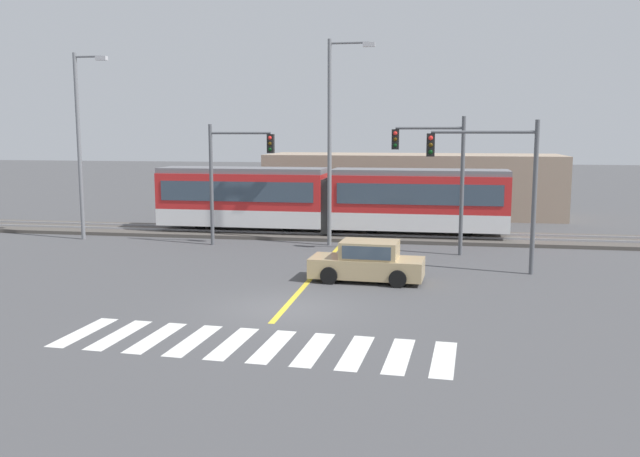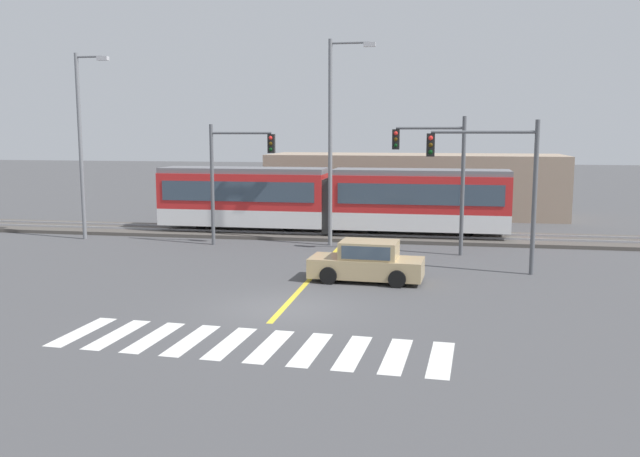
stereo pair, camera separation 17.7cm
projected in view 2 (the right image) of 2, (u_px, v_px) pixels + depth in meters
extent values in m
plane|color=#474749|center=(283.00, 309.00, 21.37)|extent=(200.00, 200.00, 0.00)
cube|color=#4C4742|center=(349.00, 235.00, 36.01)|extent=(120.00, 4.00, 0.18)
cube|color=#939399|center=(347.00, 234.00, 35.29)|extent=(120.00, 0.08, 0.10)
cube|color=#939399|center=(351.00, 230.00, 36.69)|extent=(120.00, 0.08, 0.10)
cube|color=silver|center=(244.00, 216.00, 36.91)|extent=(9.00, 2.60, 0.90)
cube|color=red|center=(244.00, 190.00, 36.71)|extent=(9.00, 2.60, 1.90)
cube|color=#384756|center=(237.00, 191.00, 35.42)|extent=(8.28, 0.04, 1.04)
cube|color=slate|center=(244.00, 170.00, 36.56)|extent=(9.00, 2.39, 0.28)
cylinder|color=black|center=(289.00, 225.00, 36.53)|extent=(0.70, 0.20, 0.70)
cylinder|color=black|center=(201.00, 223.00, 37.42)|extent=(0.70, 0.20, 0.70)
cube|color=silver|center=(420.00, 220.00, 35.21)|extent=(9.00, 2.60, 0.90)
cube|color=red|center=(421.00, 193.00, 35.02)|extent=(9.00, 2.60, 1.90)
cube|color=#384756|center=(420.00, 195.00, 33.72)|extent=(8.28, 0.04, 1.04)
cube|color=slate|center=(421.00, 172.00, 34.86)|extent=(9.00, 2.39, 0.28)
cylinder|color=black|center=(468.00, 230.00, 34.84)|extent=(0.70, 0.20, 0.70)
cylinder|color=black|center=(373.00, 227.00, 35.72)|extent=(0.70, 0.20, 0.70)
cube|color=#2D2D2D|center=(330.00, 205.00, 35.96)|extent=(0.50, 2.34, 2.80)
cube|color=silver|center=(82.00, 332.00, 18.89)|extent=(0.71, 2.83, 0.01)
cube|color=silver|center=(118.00, 334.00, 18.64)|extent=(0.71, 2.83, 0.01)
cube|color=silver|center=(154.00, 337.00, 18.38)|extent=(0.71, 2.83, 0.01)
cube|color=silver|center=(192.00, 340.00, 18.12)|extent=(0.71, 2.83, 0.01)
cube|color=silver|center=(230.00, 343.00, 17.87)|extent=(0.71, 2.83, 0.01)
cube|color=silver|center=(270.00, 346.00, 17.61)|extent=(0.71, 2.83, 0.01)
cube|color=silver|center=(311.00, 349.00, 17.36)|extent=(0.71, 2.83, 0.01)
cube|color=silver|center=(353.00, 353.00, 17.10)|extent=(0.71, 2.83, 0.01)
cube|color=silver|center=(396.00, 356.00, 16.85)|extent=(0.71, 2.83, 0.01)
cube|color=silver|center=(441.00, 359.00, 16.59)|extent=(0.71, 2.83, 0.01)
cube|color=gold|center=(316.00, 272.00, 26.88)|extent=(0.20, 14.77, 0.01)
cube|color=tan|center=(366.00, 267.00, 25.25)|extent=(4.29, 1.92, 0.72)
cube|color=tan|center=(369.00, 249.00, 25.13)|extent=(2.18, 1.63, 0.64)
cube|color=#384756|center=(343.00, 248.00, 25.36)|extent=(0.18, 1.43, 0.52)
cube|color=#384756|center=(366.00, 253.00, 24.38)|extent=(1.78, 0.14, 0.48)
cylinder|color=black|center=(328.00, 276.00, 24.75)|extent=(0.65, 0.25, 0.64)
cylinder|color=black|center=(338.00, 267.00, 26.39)|extent=(0.65, 0.25, 0.64)
cylinder|color=black|center=(397.00, 279.00, 24.17)|extent=(0.65, 0.25, 0.64)
cylinder|color=black|center=(403.00, 270.00, 25.81)|extent=(0.65, 0.25, 0.64)
cylinder|color=#515459|center=(212.00, 185.00, 33.06)|extent=(0.18, 0.18, 5.89)
cylinder|color=#515459|center=(241.00, 133.00, 32.44)|extent=(3.00, 0.12, 0.12)
cube|color=black|center=(271.00, 144.00, 32.24)|extent=(0.32, 0.28, 0.90)
sphere|color=red|center=(271.00, 138.00, 32.06)|extent=(0.18, 0.18, 0.18)
sphere|color=#3A2706|center=(271.00, 144.00, 32.09)|extent=(0.18, 0.18, 0.18)
sphere|color=black|center=(271.00, 149.00, 32.13)|extent=(0.18, 0.18, 0.18)
cylinder|color=#515459|center=(534.00, 198.00, 26.06)|extent=(0.18, 0.18, 5.99)
cylinder|color=#515459|center=(483.00, 132.00, 26.06)|extent=(4.00, 0.12, 0.12)
cube|color=black|center=(431.00, 145.00, 26.48)|extent=(0.32, 0.28, 0.90)
sphere|color=red|center=(431.00, 138.00, 26.30)|extent=(0.18, 0.18, 0.18)
sphere|color=#3A2706|center=(431.00, 145.00, 26.34)|extent=(0.18, 0.18, 0.18)
sphere|color=black|center=(430.00, 152.00, 26.38)|extent=(0.18, 0.18, 0.18)
cylinder|color=#515459|center=(463.00, 187.00, 30.15)|extent=(0.18, 0.18, 6.22)
cylinder|color=#515459|center=(430.00, 128.00, 30.05)|extent=(3.00, 0.12, 0.12)
cube|color=black|center=(396.00, 139.00, 30.39)|extent=(0.32, 0.28, 0.90)
sphere|color=red|center=(396.00, 133.00, 30.21)|extent=(0.18, 0.18, 0.18)
sphere|color=#3A2706|center=(396.00, 139.00, 30.24)|extent=(0.18, 0.18, 0.18)
sphere|color=black|center=(396.00, 145.00, 30.28)|extent=(0.18, 0.18, 0.18)
cylinder|color=slate|center=(81.00, 148.00, 34.56)|extent=(0.20, 0.20, 9.45)
cylinder|color=slate|center=(89.00, 57.00, 33.79)|extent=(1.44, 0.12, 0.12)
cube|color=#B2B2B7|center=(103.00, 58.00, 33.67)|extent=(0.56, 0.28, 0.20)
cylinder|color=slate|center=(330.00, 144.00, 32.60)|extent=(0.20, 0.20, 9.88)
cylinder|color=slate|center=(350.00, 43.00, 31.76)|extent=(1.86, 0.12, 0.12)
cube|color=#B2B2B7|center=(370.00, 44.00, 31.61)|extent=(0.56, 0.28, 0.20)
cube|color=gray|center=(414.00, 185.00, 45.17)|extent=(19.22, 6.00, 4.05)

